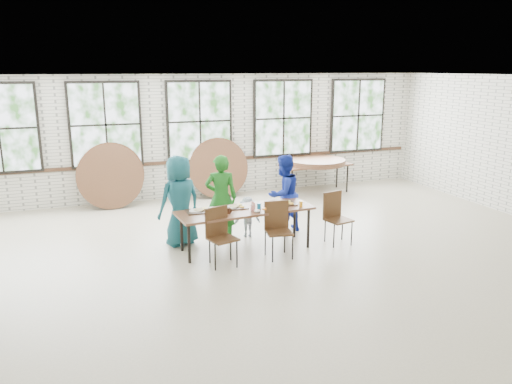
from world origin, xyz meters
The scene contains 13 objects.
room centered at (0.00, 4.44, 1.83)m, with size 12.00×12.00×12.00m.
dining_table centered at (-0.17, 0.47, 0.69)m, with size 2.46×0.99×0.74m.
chair_near_left centered at (-0.78, -0.02, 0.56)m, with size 0.52×0.51×0.95m.
chair_near_right centered at (0.24, -0.01, 0.56)m, with size 0.47×0.46×0.95m.
chair_spare centered at (1.49, 0.25, 0.56)m, with size 0.50×0.49×0.95m.
adult_teal centered at (-1.20, 1.12, 0.82)m, with size 0.80×0.52×1.65m, color #1D6B6F.
adult_green centered at (-0.43, 1.12, 0.81)m, with size 0.59×0.39×1.61m, color #1A641B.
toddler centered at (0.09, 1.12, 0.39)m, with size 0.50×0.29×0.78m, color #14263F.
adult_blue centered at (0.82, 1.12, 0.77)m, with size 0.75×0.58×1.53m, color #16299B.
storage_table centered at (2.87, 3.83, 0.69)m, with size 1.85×0.89×0.74m.
tabletop_clutter centered at (-0.10, 0.45, 0.77)m, with size 2.03×0.63×0.11m.
round_tops_stacked centered at (2.87, 3.83, 0.80)m, with size 1.50×1.50×0.13m.
round_tops_leaning centered at (-1.33, 4.15, 0.74)m, with size 4.09×0.49×1.50m.
Camera 1 is at (-2.84, -7.47, 3.14)m, focal length 35.00 mm.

